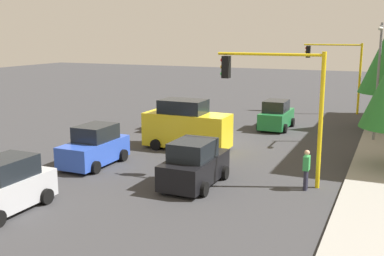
% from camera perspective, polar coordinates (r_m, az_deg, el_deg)
% --- Properties ---
extents(ground_plane, '(120.00, 120.00, 0.00)m').
position_cam_1_polar(ground_plane, '(27.98, 1.72, -1.69)').
color(ground_plane, '#353538').
extents(lane_arrow_near, '(2.40, 1.10, 1.10)m').
position_cam_1_polar(lane_arrow_near, '(20.11, -19.20, -7.63)').
color(lane_arrow_near, silver).
rests_on(lane_arrow_near, ground).
extents(traffic_signal_far_left, '(0.36, 4.59, 5.65)m').
position_cam_1_polar(traffic_signal_far_left, '(39.59, 17.35, 7.53)').
color(traffic_signal_far_left, yellow).
rests_on(traffic_signal_far_left, ground).
extents(traffic_signal_near_left, '(0.36, 4.59, 5.67)m').
position_cam_1_polar(traffic_signal_near_left, '(19.92, 10.53, 4.50)').
color(traffic_signal_near_left, yellow).
rests_on(traffic_signal_near_left, ground).
extents(street_lamp_curbside, '(2.15, 0.28, 7.00)m').
position_cam_1_polar(street_lamp_curbside, '(28.95, 21.87, 6.66)').
color(street_lamp_curbside, slate).
rests_on(street_lamp_curbside, ground).
extents(delivery_van_yellow, '(2.22, 4.80, 2.77)m').
position_cam_1_polar(delivery_van_yellow, '(26.06, -0.67, 0.22)').
color(delivery_van_yellow, yellow).
rests_on(delivery_van_yellow, ground).
extents(car_green, '(3.81, 1.96, 1.98)m').
position_cam_1_polar(car_green, '(32.14, 10.29, 1.48)').
color(car_green, '#1E7238').
rests_on(car_green, ground).
extents(car_orange, '(4.01, 1.98, 1.98)m').
position_cam_1_polar(car_orange, '(31.84, -2.21, 1.57)').
color(car_orange, orange).
rests_on(car_orange, ground).
extents(car_black, '(3.95, 2.07, 1.98)m').
position_cam_1_polar(car_black, '(19.86, 0.29, -4.52)').
color(car_black, black).
rests_on(car_black, ground).
extents(car_silver, '(3.86, 2.02, 1.98)m').
position_cam_1_polar(car_silver, '(18.33, -22.00, -6.75)').
color(car_silver, '#B2B5BA').
rests_on(car_silver, ground).
extents(car_blue, '(3.86, 2.05, 1.98)m').
position_cam_1_polar(car_blue, '(23.39, -11.85, -2.30)').
color(car_blue, blue).
rests_on(car_blue, ground).
extents(pedestrian_crossing, '(0.40, 0.24, 1.70)m').
position_cam_1_polar(pedestrian_crossing, '(19.81, 13.83, -4.86)').
color(pedestrian_crossing, '#262638').
rests_on(pedestrian_crossing, ground).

